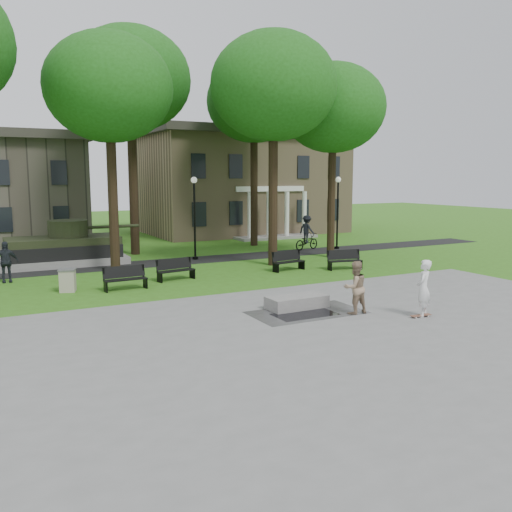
{
  "coord_description": "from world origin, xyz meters",
  "views": [
    {
      "loc": [
        -10.68,
        -16.73,
        4.73
      ],
      "look_at": [
        -0.17,
        3.42,
        1.4
      ],
      "focal_mm": 38.0,
      "sensor_mm": 36.0,
      "label": 1
    }
  ],
  "objects_px": {
    "concrete_block": "(297,302)",
    "skateboarder": "(423,288)",
    "park_bench_0": "(125,277)",
    "trash_bin": "(68,280)",
    "cyclist": "(307,236)",
    "friend_watching": "(355,287)"
  },
  "relations": [
    {
      "from": "skateboarder",
      "to": "friend_watching",
      "type": "height_order",
      "value": "skateboarder"
    },
    {
      "from": "concrete_block",
      "to": "park_bench_0",
      "type": "distance_m",
      "value": 7.77
    },
    {
      "from": "concrete_block",
      "to": "trash_bin",
      "type": "relative_size",
      "value": 2.29
    },
    {
      "from": "skateboarder",
      "to": "cyclist",
      "type": "distance_m",
      "value": 17.3
    },
    {
      "from": "cyclist",
      "to": "trash_bin",
      "type": "xyz_separation_m",
      "value": [
        -15.89,
        -6.4,
        -0.43
      ]
    },
    {
      "from": "concrete_block",
      "to": "friend_watching",
      "type": "xyz_separation_m",
      "value": [
        1.36,
        -1.59,
        0.7
      ]
    },
    {
      "from": "cyclist",
      "to": "park_bench_0",
      "type": "bearing_deg",
      "value": 101.47
    },
    {
      "from": "skateboarder",
      "to": "friend_watching",
      "type": "xyz_separation_m",
      "value": [
        -1.8,
        1.39,
        -0.05
      ]
    },
    {
      "from": "concrete_block",
      "to": "trash_bin",
      "type": "distance_m",
      "value": 9.76
    },
    {
      "from": "concrete_block",
      "to": "trash_bin",
      "type": "xyz_separation_m",
      "value": [
        -6.89,
        6.9,
        0.24
      ]
    },
    {
      "from": "skateboarder",
      "to": "concrete_block",
      "type": "bearing_deg",
      "value": -78.52
    },
    {
      "from": "cyclist",
      "to": "park_bench_0",
      "type": "relative_size",
      "value": 1.24
    },
    {
      "from": "concrete_block",
      "to": "friend_watching",
      "type": "relative_size",
      "value": 1.19
    },
    {
      "from": "park_bench_0",
      "to": "cyclist",
      "type": "bearing_deg",
      "value": 24.73
    },
    {
      "from": "concrete_block",
      "to": "trash_bin",
      "type": "height_order",
      "value": "trash_bin"
    },
    {
      "from": "concrete_block",
      "to": "skateboarder",
      "type": "xyz_separation_m",
      "value": [
        3.17,
        -2.99,
        0.75
      ]
    },
    {
      "from": "friend_watching",
      "to": "park_bench_0",
      "type": "relative_size",
      "value": 1.02
    },
    {
      "from": "cyclist",
      "to": "park_bench_0",
      "type": "distance_m",
      "value": 15.41
    },
    {
      "from": "concrete_block",
      "to": "skateboarder",
      "type": "bearing_deg",
      "value": -43.3
    },
    {
      "from": "skateboarder",
      "to": "park_bench_0",
      "type": "bearing_deg",
      "value": -84.71
    },
    {
      "from": "park_bench_0",
      "to": "trash_bin",
      "type": "relative_size",
      "value": 1.9
    },
    {
      "from": "concrete_block",
      "to": "friend_watching",
      "type": "height_order",
      "value": "friend_watching"
    }
  ]
}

